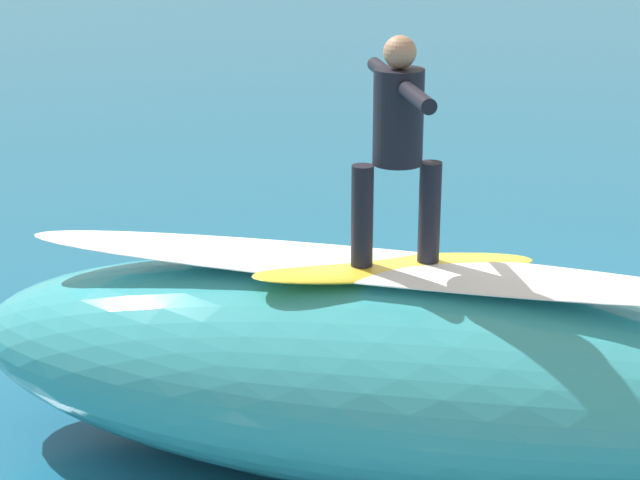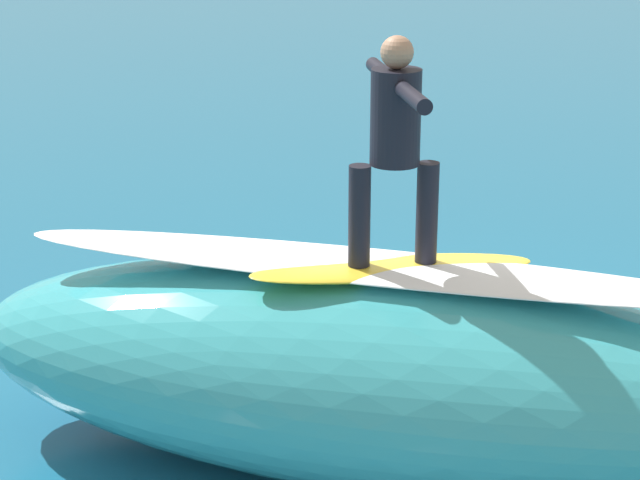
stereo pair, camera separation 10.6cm
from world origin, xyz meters
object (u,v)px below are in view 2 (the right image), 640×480
(surfer_riding, at_px, (395,134))
(surfer_paddling, at_px, (261,282))
(surfboard_paddling, at_px, (271,298))
(surfboard_riding, at_px, (392,268))

(surfer_riding, relative_size, surfer_paddling, 1.04)
(surfer_riding, xyz_separation_m, surfboard_paddling, (1.60, -3.41, -2.71))
(surfer_riding, relative_size, surfboard_paddling, 0.88)
(surfboard_riding, xyz_separation_m, surfer_paddling, (1.72, -3.45, -1.53))
(surfboard_paddling, distance_m, surfer_paddling, 0.20)
(surfer_paddling, bearing_deg, surfboard_riding, -44.24)
(surfer_riding, bearing_deg, surfboard_riding, 0.00)
(surfer_riding, distance_m, surfer_paddling, 4.62)
(surfboard_riding, bearing_deg, surfer_riding, 0.00)
(surfboard_paddling, bearing_deg, surfer_paddling, 180.00)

